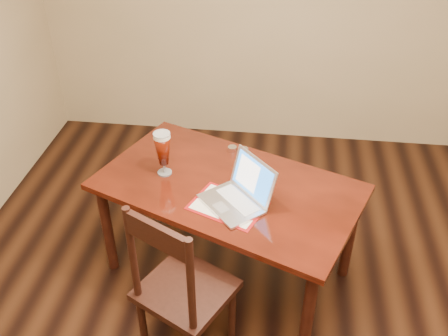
# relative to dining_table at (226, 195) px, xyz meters

# --- Properties ---
(room_shell) EXTENTS (4.51, 5.01, 2.71)m
(room_shell) POSITION_rel_dining_table_xyz_m (0.35, -0.63, 1.09)
(room_shell) COLOR tan
(room_shell) RESTS_ON ground
(dining_table) EXTENTS (1.81, 1.43, 1.04)m
(dining_table) POSITION_rel_dining_table_xyz_m (0.00, 0.00, 0.00)
(dining_table) COLOR #53160B
(dining_table) RESTS_ON ground
(dining_chair) EXTENTS (0.62, 0.61, 1.10)m
(dining_chair) POSITION_rel_dining_table_xyz_m (-0.16, -0.66, -0.15)
(dining_chair) COLOR black
(dining_chair) RESTS_ON ground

